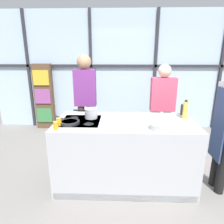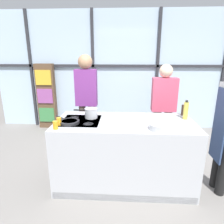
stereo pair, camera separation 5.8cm
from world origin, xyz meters
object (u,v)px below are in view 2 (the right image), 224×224
saucepan (91,113)px  mixing_bowl (159,127)px  spectator_far_left (86,97)px  oil_bottle (186,110)px  juice_glass_far (59,121)px  white_plate (153,123)px  pepper_grinder (183,110)px  spectator_center_left (164,105)px  frying_pan (69,122)px  juice_glass_near (55,125)px

saucepan → mixing_bowl: bearing=-24.4°
spectator_far_left → oil_bottle: (1.55, -0.81, -0.00)m
spectator_far_left → juice_glass_far: bearing=82.9°
spectator_far_left → white_plate: bearing=136.2°
pepper_grinder → oil_bottle: bearing=-93.4°
oil_bottle → juice_glass_far: (-1.69, -0.35, -0.08)m
spectator_center_left → oil_bottle: (0.15, -0.81, 0.13)m
frying_pan → white_plate: frying_pan is taller
spectator_far_left → frying_pan: bearing=88.1°
white_plate → spectator_center_left: bearing=71.9°
white_plate → mixing_bowl: 0.23m
oil_bottle → pepper_grinder: 0.17m
spectator_far_left → pepper_grinder: 1.68m
saucepan → white_plate: 0.87m
frying_pan → pepper_grinder: pepper_grinder is taller
oil_bottle → juice_glass_far: 1.73m
pepper_grinder → juice_glass_far: (-1.70, -0.52, -0.04)m
saucepan → white_plate: size_ratio=1.40×
frying_pan → juice_glass_far: bearing=-144.6°
spectator_center_left → white_plate: size_ratio=6.77×
white_plate → oil_bottle: 0.54m
juice_glass_near → saucepan: bearing=51.9°
mixing_bowl → pepper_grinder: pepper_grinder is taller
mixing_bowl → saucepan: bearing=155.6°
oil_bottle → spectator_far_left: bearing=152.2°
white_plate → juice_glass_far: (-1.21, -0.14, 0.04)m
juice_glass_near → spectator_far_left: bearing=83.6°
white_plate → juice_glass_near: 1.24m
mixing_bowl → juice_glass_far: bearing=176.1°
frying_pan → saucepan: saucepan is taller
white_plate → pepper_grinder: pepper_grinder is taller
frying_pan → juice_glass_near: size_ratio=3.84×
spectator_center_left → saucepan: (-1.18, -0.84, 0.08)m
spectator_center_left → juice_glass_near: size_ratio=16.29×
pepper_grinder → juice_glass_far: bearing=-163.1°
spectator_far_left → juice_glass_far: (-0.15, -1.16, -0.08)m
juice_glass_far → juice_glass_near: bearing=-90.0°
oil_bottle → frying_pan: bearing=-170.3°
saucepan → mixing_bowl: saucepan is taller
spectator_center_left → mixing_bowl: bearing=77.1°
mixing_bowl → oil_bottle: size_ratio=0.90×
mixing_bowl → juice_glass_far: size_ratio=2.38×
mixing_bowl → oil_bottle: oil_bottle is taller
juice_glass_near → oil_bottle: bearing=16.1°
spectator_center_left → pepper_grinder: (0.16, -0.64, 0.09)m
oil_bottle → saucepan: bearing=-178.9°
juice_glass_far → spectator_center_left: bearing=36.9°
spectator_center_left → mixing_bowl: 1.28m
spectator_far_left → frying_pan: (-0.04, -1.08, -0.11)m
juice_glass_near → juice_glass_far: 0.14m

